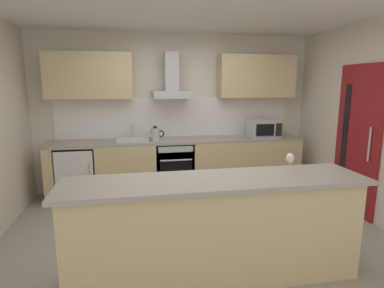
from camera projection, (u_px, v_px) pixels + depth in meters
ground at (199, 238)px, 3.73m from camera, size 5.63×4.88×0.02m
ceiling at (200, 3)px, 3.23m from camera, size 5.63×4.88×0.02m
wall_back at (175, 113)px, 5.41m from camera, size 5.63×0.12×2.60m
backsplash_tile at (176, 117)px, 5.35m from camera, size 3.93×0.02×0.66m
counter_back at (179, 166)px, 5.20m from camera, size 4.07×0.60×0.90m
counter_island at (215, 229)px, 2.87m from camera, size 2.72×0.64×0.97m
upper_cabinets at (177, 76)px, 5.07m from camera, size 4.02×0.32×0.70m
side_door at (357, 140)px, 4.31m from camera, size 0.08×0.85×2.05m
oven at (174, 166)px, 5.16m from camera, size 0.60×0.62×0.80m
refrigerator at (78, 173)px, 4.90m from camera, size 0.58×0.60×0.85m
microwave at (264, 128)px, 5.30m from camera, size 0.50×0.38×0.30m
sink at (133, 139)px, 4.97m from camera, size 0.50×0.40×0.26m
kettle at (155, 134)px, 4.97m from camera, size 0.29×0.15×0.24m
range_hood at (172, 84)px, 5.04m from camera, size 0.62×0.45×0.72m
wine_glass at (290, 159)px, 2.99m from camera, size 0.08×0.08×0.18m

